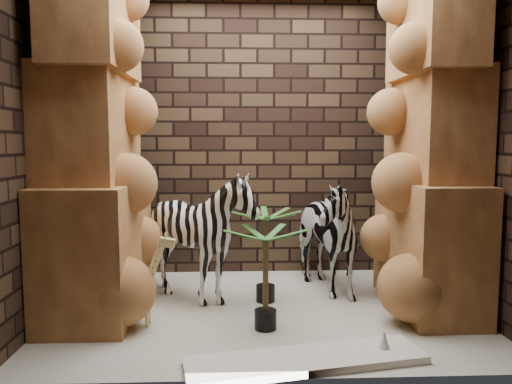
{
  "coord_description": "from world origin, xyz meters",
  "views": [
    {
      "loc": [
        -0.24,
        -4.06,
        1.43
      ],
      "look_at": [
        -0.06,
        0.15,
        1.0
      ],
      "focal_mm": 34.22,
      "sensor_mm": 36.0,
      "label": 1
    }
  ],
  "objects_px": {
    "zebra_left": "(201,243)",
    "surfboard": "(306,360)",
    "palm_front": "(266,255)",
    "palm_back": "(266,278)",
    "zebra_right": "(318,225)",
    "giraffe_toy": "(135,279)"
  },
  "relations": [
    {
      "from": "zebra_left",
      "to": "surfboard",
      "type": "xyz_separation_m",
      "value": [
        0.76,
        -1.28,
        -0.51
      ]
    },
    {
      "from": "zebra_left",
      "to": "palm_front",
      "type": "distance_m",
      "value": 0.59
    },
    {
      "from": "zebra_left",
      "to": "surfboard",
      "type": "distance_m",
      "value": 1.58
    },
    {
      "from": "zebra_left",
      "to": "palm_back",
      "type": "xyz_separation_m",
      "value": [
        0.54,
        -0.67,
        -0.14
      ]
    },
    {
      "from": "zebra_right",
      "to": "surfboard",
      "type": "xyz_separation_m",
      "value": [
        -0.34,
        -1.58,
        -0.62
      ]
    },
    {
      "from": "zebra_right",
      "to": "palm_front",
      "type": "height_order",
      "value": "zebra_right"
    },
    {
      "from": "palm_front",
      "to": "giraffe_toy",
      "type": "bearing_deg",
      "value": -152.39
    },
    {
      "from": "giraffe_toy",
      "to": "surfboard",
      "type": "relative_size",
      "value": 0.48
    },
    {
      "from": "giraffe_toy",
      "to": "surfboard",
      "type": "bearing_deg",
      "value": -27.31
    },
    {
      "from": "zebra_right",
      "to": "palm_front",
      "type": "xyz_separation_m",
      "value": [
        -0.53,
        -0.31,
        -0.22
      ]
    },
    {
      "from": "giraffe_toy",
      "to": "palm_front",
      "type": "xyz_separation_m",
      "value": [
        1.05,
        0.55,
        0.05
      ]
    },
    {
      "from": "palm_front",
      "to": "palm_back",
      "type": "distance_m",
      "value": 0.66
    },
    {
      "from": "palm_front",
      "to": "palm_back",
      "type": "bearing_deg",
      "value": -93.49
    },
    {
      "from": "zebra_left",
      "to": "zebra_right",
      "type": "bearing_deg",
      "value": 11.14
    },
    {
      "from": "palm_back",
      "to": "surfboard",
      "type": "relative_size",
      "value": 0.51
    },
    {
      "from": "zebra_left",
      "to": "palm_front",
      "type": "relative_size",
      "value": 1.4
    },
    {
      "from": "giraffe_toy",
      "to": "surfboard",
      "type": "distance_m",
      "value": 1.47
    },
    {
      "from": "zebra_right",
      "to": "giraffe_toy",
      "type": "height_order",
      "value": "zebra_right"
    },
    {
      "from": "zebra_left",
      "to": "palm_front",
      "type": "bearing_deg",
      "value": -5.6
    },
    {
      "from": "zebra_right",
      "to": "palm_back",
      "type": "distance_m",
      "value": 1.15
    },
    {
      "from": "zebra_right",
      "to": "surfboard",
      "type": "distance_m",
      "value": 1.73
    },
    {
      "from": "zebra_right",
      "to": "zebra_left",
      "type": "height_order",
      "value": "zebra_right"
    }
  ]
}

